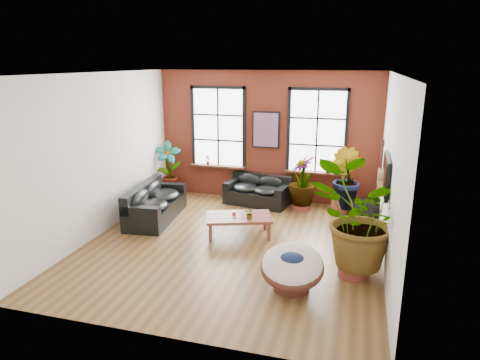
# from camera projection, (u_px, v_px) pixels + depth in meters

# --- Properties ---
(room) EXTENTS (6.04, 6.54, 3.54)m
(room) POSITION_uv_depth(u_px,v_px,m) (234.00, 162.00, 8.65)
(room) COLOR brown
(room) RESTS_ON ground
(sofa_back) EXTENTS (1.80, 1.11, 0.77)m
(sofa_back) POSITION_uv_depth(u_px,v_px,m) (258.00, 191.00, 11.49)
(sofa_back) COLOR black
(sofa_back) RESTS_ON ground
(sofa_left) EXTENTS (1.09, 2.20, 0.84)m
(sofa_left) POSITION_uv_depth(u_px,v_px,m) (154.00, 204.00, 10.38)
(sofa_left) COLOR black
(sofa_left) RESTS_ON ground
(coffee_table) EXTENTS (1.59, 1.22, 0.54)m
(coffee_table) POSITION_uv_depth(u_px,v_px,m) (239.00, 218.00, 9.36)
(coffee_table) COLOR brown
(coffee_table) RESTS_ON ground
(papasan_chair) EXTENTS (1.10, 1.12, 0.80)m
(papasan_chair) POSITION_uv_depth(u_px,v_px,m) (292.00, 267.00, 7.12)
(papasan_chair) COLOR #552A1E
(papasan_chair) RESTS_ON ground
(poster) EXTENTS (0.74, 0.06, 0.98)m
(poster) POSITION_uv_depth(u_px,v_px,m) (266.00, 130.00, 11.41)
(poster) COLOR black
(poster) RESTS_ON room
(tv_wall_unit) EXTENTS (0.13, 1.86, 1.20)m
(tv_wall_unit) POSITION_uv_depth(u_px,v_px,m) (384.00, 176.00, 8.36)
(tv_wall_unit) COLOR black
(tv_wall_unit) RESTS_ON room
(media_box) EXTENTS (0.73, 0.66, 0.51)m
(media_box) POSITION_uv_depth(u_px,v_px,m) (364.00, 210.00, 10.29)
(media_box) COLOR black
(media_box) RESTS_ON ground
(pot_back_left) EXTENTS (0.70, 0.70, 0.39)m
(pot_back_left) POSITION_uv_depth(u_px,v_px,m) (169.00, 189.00, 12.17)
(pot_back_left) COLOR brown
(pot_back_left) RESTS_ON ground
(pot_back_right) EXTENTS (0.58, 0.58, 0.38)m
(pot_back_right) POSITION_uv_depth(u_px,v_px,m) (342.00, 205.00, 10.85)
(pot_back_right) COLOR brown
(pot_back_right) RESTS_ON ground
(pot_right_wall) EXTENTS (0.61, 0.61, 0.39)m
(pot_right_wall) POSITION_uv_depth(u_px,v_px,m) (353.00, 266.00, 7.63)
(pot_right_wall) COLOR brown
(pot_right_wall) RESTS_ON ground
(pot_mid) EXTENTS (0.63, 0.63, 0.35)m
(pot_mid) POSITION_uv_depth(u_px,v_px,m) (301.00, 203.00, 11.11)
(pot_mid) COLOR brown
(pot_mid) RESTS_ON ground
(floor_plant_back_left) EXTENTS (0.90, 0.78, 1.43)m
(floor_plant_back_left) POSITION_uv_depth(u_px,v_px,m) (168.00, 167.00, 11.96)
(floor_plant_back_left) COLOR #124719
(floor_plant_back_left) RESTS_ON ground
(floor_plant_back_right) EXTENTS (1.05, 1.07, 1.51)m
(floor_plant_back_right) POSITION_uv_depth(u_px,v_px,m) (344.00, 178.00, 10.66)
(floor_plant_back_right) COLOR #124719
(floor_plant_back_right) RESTS_ON ground
(floor_plant_right_wall) EXTENTS (1.84, 1.65, 1.85)m
(floor_plant_right_wall) POSITION_uv_depth(u_px,v_px,m) (357.00, 219.00, 7.40)
(floor_plant_right_wall) COLOR #124719
(floor_plant_right_wall) RESTS_ON ground
(floor_plant_mid) EXTENTS (0.92, 0.92, 1.28)m
(floor_plant_mid) POSITION_uv_depth(u_px,v_px,m) (302.00, 180.00, 10.93)
(floor_plant_mid) COLOR #124719
(floor_plant_mid) RESTS_ON ground
(table_plant) EXTENTS (0.25, 0.23, 0.25)m
(table_plant) POSITION_uv_depth(u_px,v_px,m) (250.00, 213.00, 9.15)
(table_plant) COLOR #124719
(table_plant) RESTS_ON coffee_table
(sill_plant_left) EXTENTS (0.17, 0.17, 0.27)m
(sill_plant_left) POSITION_uv_depth(u_px,v_px,m) (208.00, 160.00, 12.04)
(sill_plant_left) COLOR #124719
(sill_plant_left) RESTS_ON room
(sill_plant_right) EXTENTS (0.19, 0.19, 0.27)m
(sill_plant_right) POSITION_uv_depth(u_px,v_px,m) (329.00, 168.00, 11.17)
(sill_plant_right) COLOR #124719
(sill_plant_right) RESTS_ON room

